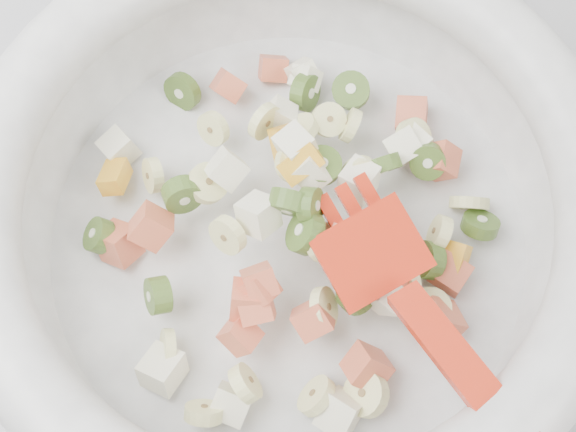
% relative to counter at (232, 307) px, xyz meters
% --- Properties ---
extents(counter, '(2.00, 0.60, 0.90)m').
position_rel_counter_xyz_m(counter, '(0.00, 0.00, 0.00)').
color(counter, '#A7A6AC').
rests_on(counter, ground).
extents(mixing_bowl, '(0.44, 0.40, 0.13)m').
position_rel_counter_xyz_m(mixing_bowl, '(0.10, -0.05, 0.51)').
color(mixing_bowl, white).
rests_on(mixing_bowl, counter).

